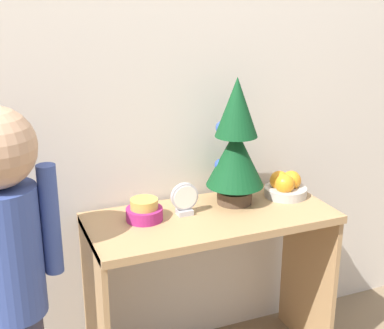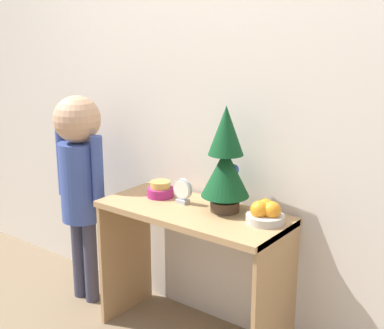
% 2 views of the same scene
% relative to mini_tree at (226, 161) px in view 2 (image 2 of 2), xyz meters
% --- Properties ---
extents(back_wall, '(7.00, 0.05, 2.50)m').
position_rel_mini_tree_xyz_m(back_wall, '(-0.13, 0.18, 0.32)').
color(back_wall, beige).
rests_on(back_wall, ground_plane).
extents(console_table, '(0.93, 0.41, 0.68)m').
position_rel_mini_tree_xyz_m(console_table, '(-0.13, -0.07, -0.41)').
color(console_table, tan).
rests_on(console_table, ground_plane).
extents(mini_tree, '(0.22, 0.22, 0.50)m').
position_rel_mini_tree_xyz_m(mini_tree, '(0.00, 0.00, 0.00)').
color(mini_tree, '#4C3828').
rests_on(mini_tree, console_table).
extents(fruit_bowl, '(0.17, 0.17, 0.10)m').
position_rel_mini_tree_xyz_m(fruit_bowl, '(0.22, -0.01, -0.20)').
color(fruit_bowl, '#B7B2A8').
rests_on(fruit_bowl, console_table).
extents(singing_bowl, '(0.13, 0.13, 0.08)m').
position_rel_mini_tree_xyz_m(singing_bowl, '(-0.38, -0.02, -0.21)').
color(singing_bowl, '#9E2366').
rests_on(singing_bowl, console_table).
extents(desk_clock, '(0.10, 0.04, 0.12)m').
position_rel_mini_tree_xyz_m(desk_clock, '(-0.22, -0.04, -0.18)').
color(desk_clock, '#B2B2B7').
rests_on(desk_clock, console_table).
extents(child_figure, '(0.34, 0.25, 1.17)m').
position_rel_mini_tree_xyz_m(child_figure, '(-0.86, -0.13, -0.16)').
color(child_figure, '#38384C').
rests_on(child_figure, ground_plane).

